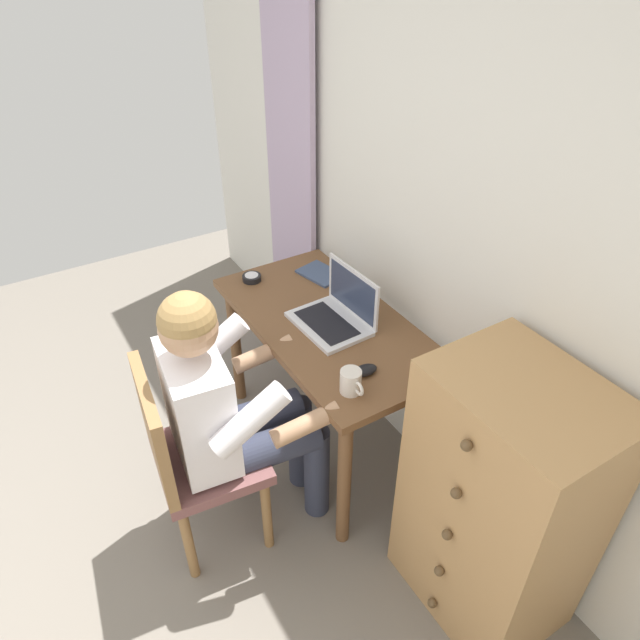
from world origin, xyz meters
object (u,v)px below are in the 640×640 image
object	(u,v)px
desk_clock	(252,278)
coffee_mug	(351,382)
dresser	(499,503)
laptop	(337,313)
person_seated	(232,405)
notebook_pad	(321,274)
computer_mouse	(365,370)
chair	(191,454)
desk	(328,342)

from	to	relation	value
desk_clock	coffee_mug	world-z (taller)	coffee_mug
dresser	laptop	bearing A→B (deg)	-176.12
person_seated	notebook_pad	bearing A→B (deg)	127.16
computer_mouse	dresser	bearing A→B (deg)	16.59
chair	laptop	world-z (taller)	laptop
desk	desk_clock	world-z (taller)	desk_clock
desk	chair	size ratio (longest dim) A/B	1.29
computer_mouse	desk_clock	distance (m)	0.84
desk	chair	bearing A→B (deg)	-75.75
dresser	chair	world-z (taller)	dresser
coffee_mug	laptop	bearing A→B (deg)	154.23
person_seated	notebook_pad	world-z (taller)	person_seated
notebook_pad	laptop	bearing A→B (deg)	-34.81
dresser	computer_mouse	bearing A→B (deg)	-165.95
desk_clock	notebook_pad	size ratio (longest dim) A/B	0.43
dresser	desk	bearing A→B (deg)	-174.82
person_seated	coffee_mug	xyz separation A→B (m)	(0.22, 0.38, 0.11)
desk_clock	computer_mouse	bearing A→B (deg)	5.14
person_seated	desk_clock	bearing A→B (deg)	148.59
dresser	desk_clock	xyz separation A→B (m)	(-1.45, -0.23, 0.22)
chair	desk	bearing A→B (deg)	104.25
dresser	chair	distance (m)	1.14
dresser	desk_clock	distance (m)	1.48
notebook_pad	desk_clock	bearing A→B (deg)	-125.58
laptop	desk_clock	size ratio (longest dim) A/B	3.90
person_seated	coffee_mug	size ratio (longest dim) A/B	10.04
desk	dresser	world-z (taller)	dresser
notebook_pad	dresser	bearing A→B (deg)	-17.03
dresser	chair	bearing A→B (deg)	-133.93
desk	person_seated	distance (m)	0.59
chair	notebook_pad	bearing A→B (deg)	120.31
notebook_pad	computer_mouse	bearing A→B (deg)	-31.58
desk	desk_clock	distance (m)	0.51
dresser	coffee_mug	xyz separation A→B (m)	(-0.55, -0.25, 0.26)
computer_mouse	coffee_mug	distance (m)	0.12
chair	laptop	xyz separation A→B (m)	(-0.15, 0.76, 0.29)
chair	desk_clock	distance (m)	0.92
dresser	notebook_pad	distance (m)	1.34
desk	computer_mouse	size ratio (longest dim) A/B	11.42
laptop	desk_clock	bearing A→B (deg)	-162.04
person_seated	desk	bearing A→B (deg)	110.39
dresser	notebook_pad	size ratio (longest dim) A/B	5.08
laptop	desk_clock	distance (m)	0.53
person_seated	notebook_pad	distance (m)	0.91
dresser	laptop	size ratio (longest dim) A/B	3.04
computer_mouse	coffee_mug	bearing A→B (deg)	-59.14
person_seated	laptop	xyz separation A→B (m)	(-0.17, 0.57, 0.11)
computer_mouse	coffee_mug	size ratio (longest dim) A/B	0.83
desk	dresser	bearing A→B (deg)	5.18
laptop	computer_mouse	world-z (taller)	laptop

